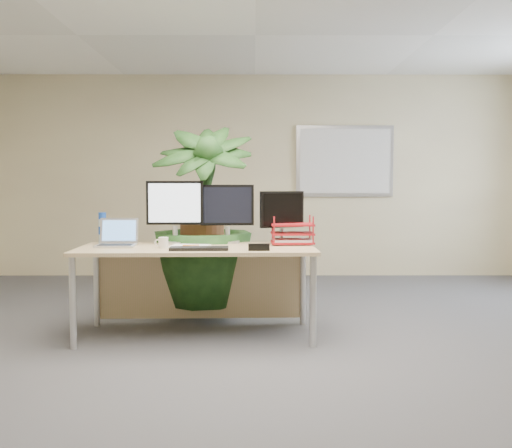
{
  "coord_description": "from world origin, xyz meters",
  "views": [
    {
      "loc": [
        -0.01,
        -3.7,
        1.24
      ],
      "look_at": [
        0.0,
        0.35,
        0.96
      ],
      "focal_mm": 40.0,
      "sensor_mm": 36.0,
      "label": 1
    }
  ],
  "objects_px": {
    "desk": "(198,264)",
    "floor_plant": "(202,238)",
    "laptop": "(117,239)",
    "monitor_left": "(175,208)",
    "monitor_right": "(228,210)"
  },
  "relations": [
    {
      "from": "monitor_left",
      "to": "laptop",
      "type": "height_order",
      "value": "monitor_left"
    },
    {
      "from": "floor_plant",
      "to": "monitor_left",
      "type": "xyz_separation_m",
      "value": [
        -0.2,
        -0.31,
        0.29
      ]
    },
    {
      "from": "floor_plant",
      "to": "laptop",
      "type": "relative_size",
      "value": 4.67
    },
    {
      "from": "desk",
      "to": "floor_plant",
      "type": "distance_m",
      "value": 0.5
    },
    {
      "from": "monitor_right",
      "to": "desk",
      "type": "bearing_deg",
      "value": -140.1
    },
    {
      "from": "desk",
      "to": "floor_plant",
      "type": "xyz_separation_m",
      "value": [
        -0.01,
        0.47,
        0.17
      ]
    },
    {
      "from": "desk",
      "to": "laptop",
      "type": "height_order",
      "value": "laptop"
    },
    {
      "from": "desk",
      "to": "floor_plant",
      "type": "height_order",
      "value": "floor_plant"
    },
    {
      "from": "laptop",
      "to": "monitor_right",
      "type": "bearing_deg",
      "value": 14.19
    },
    {
      "from": "floor_plant",
      "to": "laptop",
      "type": "height_order",
      "value": "floor_plant"
    },
    {
      "from": "monitor_left",
      "to": "monitor_right",
      "type": "height_order",
      "value": "monitor_left"
    },
    {
      "from": "desk",
      "to": "laptop",
      "type": "distance_m",
      "value": 0.69
    },
    {
      "from": "desk",
      "to": "laptop",
      "type": "relative_size",
      "value": 6.0
    },
    {
      "from": "desk",
      "to": "monitor_right",
      "type": "xyz_separation_m",
      "value": [
        0.24,
        0.2,
        0.44
      ]
    },
    {
      "from": "floor_plant",
      "to": "laptop",
      "type": "bearing_deg",
      "value": -142.79
    }
  ]
}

